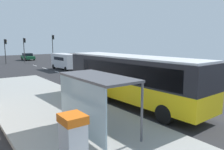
% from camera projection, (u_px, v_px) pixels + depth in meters
% --- Properties ---
extents(ground_plane, '(56.00, 92.00, 0.04)m').
position_uv_depth(ground_plane, '(73.00, 78.00, 25.20)').
color(ground_plane, '#262628').
extents(sidewalk_platform, '(6.20, 30.00, 0.18)m').
position_uv_depth(sidewalk_platform, '(65.00, 117.00, 11.89)').
color(sidewalk_platform, '#999993').
rests_on(sidewalk_platform, ground).
extents(lane_stripe_seg_1, '(0.16, 2.20, 0.01)m').
position_uv_depth(lane_stripe_seg_1, '(186.00, 109.00, 13.41)').
color(lane_stripe_seg_1, silver).
rests_on(lane_stripe_seg_1, ground).
extents(lane_stripe_seg_2, '(0.16, 2.20, 0.01)m').
position_uv_depth(lane_stripe_seg_2, '(132.00, 94.00, 17.39)').
color(lane_stripe_seg_2, silver).
rests_on(lane_stripe_seg_2, ground).
extents(lane_stripe_seg_3, '(0.16, 2.20, 0.01)m').
position_uv_depth(lane_stripe_seg_3, '(98.00, 84.00, 21.37)').
color(lane_stripe_seg_3, silver).
rests_on(lane_stripe_seg_3, ground).
extents(lane_stripe_seg_4, '(0.16, 2.20, 0.01)m').
position_uv_depth(lane_stripe_seg_4, '(75.00, 77.00, 25.35)').
color(lane_stripe_seg_4, silver).
rests_on(lane_stripe_seg_4, ground).
extents(lane_stripe_seg_5, '(0.16, 2.20, 0.01)m').
position_uv_depth(lane_stripe_seg_5, '(58.00, 72.00, 29.32)').
color(lane_stripe_seg_5, silver).
rests_on(lane_stripe_seg_5, ground).
extents(lane_stripe_seg_6, '(0.16, 2.20, 0.01)m').
position_uv_depth(lane_stripe_seg_6, '(45.00, 68.00, 33.30)').
color(lane_stripe_seg_6, silver).
rests_on(lane_stripe_seg_6, ground).
extents(lane_stripe_seg_7, '(0.16, 2.20, 0.01)m').
position_uv_depth(lane_stripe_seg_7, '(35.00, 65.00, 37.28)').
color(lane_stripe_seg_7, silver).
rests_on(lane_stripe_seg_7, ground).
extents(bus, '(2.93, 11.10, 3.21)m').
position_uv_depth(bus, '(130.00, 77.00, 14.40)').
color(bus, yellow).
rests_on(bus, ground).
extents(white_van, '(2.20, 5.27, 2.30)m').
position_uv_depth(white_van, '(65.00, 60.00, 31.77)').
color(white_van, silver).
rests_on(white_van, ground).
extents(sedan_near, '(1.94, 4.45, 1.52)m').
position_uv_depth(sedan_near, '(28.00, 57.00, 47.48)').
color(sedan_near, '#195933').
rests_on(sedan_near, ground).
extents(ticket_machine, '(0.66, 0.76, 1.94)m').
position_uv_depth(ticket_machine, '(73.00, 146.00, 6.28)').
color(ticket_machine, silver).
rests_on(ticket_machine, sidewalk_platform).
extents(recycling_bin_blue, '(0.52, 0.52, 0.95)m').
position_uv_depth(recycling_bin_blue, '(94.00, 98.00, 13.57)').
color(recycling_bin_blue, blue).
rests_on(recycling_bin_blue, sidewalk_platform).
extents(recycling_bin_red, '(0.52, 0.52, 0.95)m').
position_uv_depth(recycling_bin_red, '(88.00, 96.00, 14.13)').
color(recycling_bin_red, red).
rests_on(recycling_bin_red, sidewalk_platform).
extents(recycling_bin_orange, '(0.52, 0.52, 0.95)m').
position_uv_depth(recycling_bin_orange, '(83.00, 94.00, 14.69)').
color(recycling_bin_orange, orange).
rests_on(recycling_bin_orange, sidewalk_platform).
extents(recycling_bin_green, '(0.52, 0.52, 0.95)m').
position_uv_depth(recycling_bin_green, '(78.00, 92.00, 15.24)').
color(recycling_bin_green, green).
rests_on(recycling_bin_green, sidewalk_platform).
extents(traffic_light_near_side, '(0.49, 0.28, 5.36)m').
position_uv_depth(traffic_light_near_side, '(53.00, 44.00, 43.59)').
color(traffic_light_near_side, '#2D2D2D').
rests_on(traffic_light_near_side, ground).
extents(traffic_light_far_side, '(0.49, 0.28, 4.51)m').
position_uv_depth(traffic_light_far_side, '(5.00, 47.00, 39.28)').
color(traffic_light_far_side, '#2D2D2D').
rests_on(traffic_light_far_side, ground).
extents(traffic_light_median, '(0.49, 0.28, 4.74)m').
position_uv_depth(traffic_light_median, '(24.00, 46.00, 41.94)').
color(traffic_light_median, '#2D2D2D').
rests_on(traffic_light_median, ground).
extents(bus_shelter, '(1.80, 4.00, 2.50)m').
position_uv_depth(bus_shelter, '(91.00, 90.00, 9.32)').
color(bus_shelter, '#4C4C51').
rests_on(bus_shelter, sidewalk_platform).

